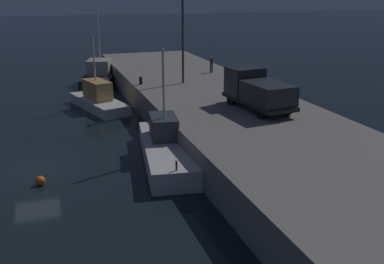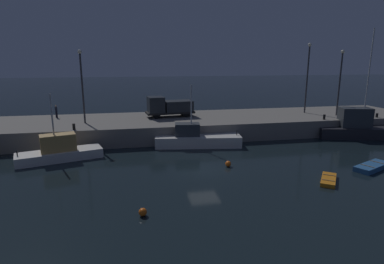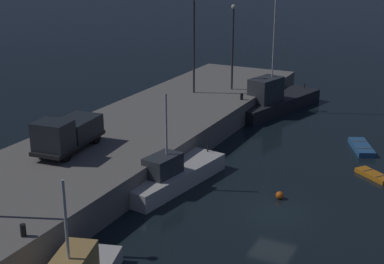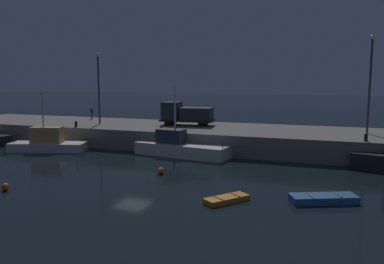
{
  "view_description": "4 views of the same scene",
  "coord_description": "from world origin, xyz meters",
  "px_view_note": "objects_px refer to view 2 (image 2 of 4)",
  "views": [
    {
      "loc": [
        24.37,
        1.16,
        9.65
      ],
      "look_at": [
        2.5,
        8.58,
        2.13
      ],
      "focal_mm": 41.01,
      "sensor_mm": 36.0,
      "label": 1
    },
    {
      "loc": [
        -5.78,
        -24.0,
        8.86
      ],
      "look_at": [
        0.2,
        6.06,
        1.87
      ],
      "focal_mm": 29.29,
      "sensor_mm": 36.0,
      "label": 2
    },
    {
      "loc": [
        -28.95,
        -9.05,
        15.09
      ],
      "look_at": [
        5.79,
        8.41,
        2.25
      ],
      "focal_mm": 51.84,
      "sensor_mm": 36.0,
      "label": 3
    },
    {
      "loc": [
        14.17,
        -25.61,
        7.05
      ],
      "look_at": [
        2.53,
        6.39,
        2.45
      ],
      "focal_mm": 36.4,
      "sensor_mm": 36.0,
      "label": 4
    }
  ],
  "objects_px": {
    "lamp_post_west": "(82,81)",
    "utility_truck": "(169,107)",
    "fishing_boat_white": "(365,128)",
    "bollard_west": "(324,117)",
    "mooring_buoy_near": "(228,164)",
    "lamp_post_east": "(308,73)",
    "bollard_east": "(74,127)",
    "fishing_boat_orange": "(59,151)",
    "dinghy_orange_near": "(329,180)",
    "rowboat_white_mid": "(372,167)",
    "dockworker": "(56,111)",
    "bollard_central": "(377,115)",
    "fishing_boat_blue": "(196,139)",
    "mooring_buoy_mid": "(143,212)",
    "lamp_post_central": "(340,78)"
  },
  "relations": [
    {
      "from": "lamp_post_west",
      "to": "utility_truck",
      "type": "xyz_separation_m",
      "value": [
        9.75,
        2.06,
        -3.38
      ]
    },
    {
      "from": "fishing_boat_white",
      "to": "bollard_west",
      "type": "relative_size",
      "value": 20.62
    },
    {
      "from": "mooring_buoy_near",
      "to": "lamp_post_east",
      "type": "relative_size",
      "value": 0.06
    },
    {
      "from": "lamp_post_west",
      "to": "bollard_east",
      "type": "bearing_deg",
      "value": -99.94
    },
    {
      "from": "fishing_boat_orange",
      "to": "bollard_east",
      "type": "relative_size",
      "value": 12.25
    },
    {
      "from": "dinghy_orange_near",
      "to": "rowboat_white_mid",
      "type": "bearing_deg",
      "value": 18.85
    },
    {
      "from": "dinghy_orange_near",
      "to": "utility_truck",
      "type": "distance_m",
      "value": 21.3
    },
    {
      "from": "rowboat_white_mid",
      "to": "bollard_west",
      "type": "bearing_deg",
      "value": 75.63
    },
    {
      "from": "dockworker",
      "to": "bollard_central",
      "type": "distance_m",
      "value": 39.46
    },
    {
      "from": "utility_truck",
      "to": "bollard_central",
      "type": "distance_m",
      "value": 25.76
    },
    {
      "from": "fishing_boat_blue",
      "to": "bollard_west",
      "type": "height_order",
      "value": "fishing_boat_blue"
    },
    {
      "from": "mooring_buoy_near",
      "to": "dockworker",
      "type": "bearing_deg",
      "value": 136.65
    },
    {
      "from": "dockworker",
      "to": "bollard_west",
      "type": "bearing_deg",
      "value": -13.38
    },
    {
      "from": "lamp_post_west",
      "to": "bollard_central",
      "type": "bearing_deg",
      "value": -5.54
    },
    {
      "from": "mooring_buoy_mid",
      "to": "lamp_post_west",
      "type": "relative_size",
      "value": 0.06
    },
    {
      "from": "mooring_buoy_near",
      "to": "dockworker",
      "type": "height_order",
      "value": "dockworker"
    },
    {
      "from": "dockworker",
      "to": "bollard_west",
      "type": "height_order",
      "value": "dockworker"
    },
    {
      "from": "bollard_central",
      "to": "rowboat_white_mid",
      "type": "bearing_deg",
      "value": -131.61
    },
    {
      "from": "dinghy_orange_near",
      "to": "bollard_west",
      "type": "bearing_deg",
      "value": 58.12
    },
    {
      "from": "lamp_post_east",
      "to": "dockworker",
      "type": "distance_m",
      "value": 32.33
    },
    {
      "from": "fishing_boat_orange",
      "to": "lamp_post_central",
      "type": "distance_m",
      "value": 33.52
    },
    {
      "from": "fishing_boat_orange",
      "to": "bollard_central",
      "type": "bearing_deg",
      "value": 5.8
    },
    {
      "from": "fishing_boat_white",
      "to": "dinghy_orange_near",
      "type": "height_order",
      "value": "fishing_boat_white"
    },
    {
      "from": "fishing_boat_blue",
      "to": "dinghy_orange_near",
      "type": "xyz_separation_m",
      "value": [
        7.63,
        -11.83,
        -0.63
      ]
    },
    {
      "from": "bollard_east",
      "to": "fishing_boat_blue",
      "type": "bearing_deg",
      "value": -5.89
    },
    {
      "from": "mooring_buoy_near",
      "to": "dockworker",
      "type": "distance_m",
      "value": 23.42
    },
    {
      "from": "fishing_boat_blue",
      "to": "fishing_boat_white",
      "type": "distance_m",
      "value": 20.34
    },
    {
      "from": "fishing_boat_blue",
      "to": "bollard_east",
      "type": "bearing_deg",
      "value": 174.11
    },
    {
      "from": "fishing_boat_white",
      "to": "bollard_east",
      "type": "distance_m",
      "value": 32.81
    },
    {
      "from": "fishing_boat_orange",
      "to": "lamp_post_east",
      "type": "distance_m",
      "value": 31.48
    },
    {
      "from": "mooring_buoy_near",
      "to": "fishing_boat_white",
      "type": "bearing_deg",
      "value": 20.02
    },
    {
      "from": "fishing_boat_orange",
      "to": "utility_truck",
      "type": "bearing_deg",
      "value": 39.23
    },
    {
      "from": "lamp_post_west",
      "to": "bollard_east",
      "type": "height_order",
      "value": "lamp_post_west"
    },
    {
      "from": "rowboat_white_mid",
      "to": "mooring_buoy_near",
      "type": "distance_m",
      "value": 12.01
    },
    {
      "from": "fishing_boat_blue",
      "to": "dinghy_orange_near",
      "type": "relative_size",
      "value": 3.33
    },
    {
      "from": "fishing_boat_blue",
      "to": "mooring_buoy_near",
      "type": "relative_size",
      "value": 18.35
    },
    {
      "from": "dinghy_orange_near",
      "to": "lamp_post_west",
      "type": "relative_size",
      "value": 0.35
    },
    {
      "from": "lamp_post_west",
      "to": "bollard_east",
      "type": "distance_m",
      "value": 5.65
    },
    {
      "from": "rowboat_white_mid",
      "to": "bollard_central",
      "type": "relative_size",
      "value": 7.69
    },
    {
      "from": "rowboat_white_mid",
      "to": "utility_truck",
      "type": "distance_m",
      "value": 22.8
    },
    {
      "from": "lamp_post_east",
      "to": "dockworker",
      "type": "relative_size",
      "value": 5.79
    },
    {
      "from": "fishing_boat_orange",
      "to": "mooring_buoy_near",
      "type": "height_order",
      "value": "fishing_boat_orange"
    },
    {
      "from": "rowboat_white_mid",
      "to": "dockworker",
      "type": "bearing_deg",
      "value": 146.5
    },
    {
      "from": "fishing_boat_blue",
      "to": "lamp_post_east",
      "type": "relative_size",
      "value": 1.02
    },
    {
      "from": "mooring_buoy_mid",
      "to": "dockworker",
      "type": "relative_size",
      "value": 0.31
    },
    {
      "from": "rowboat_white_mid",
      "to": "bollard_east",
      "type": "distance_m",
      "value": 27.84
    },
    {
      "from": "fishing_boat_white",
      "to": "rowboat_white_mid",
      "type": "bearing_deg",
      "value": -126.84
    },
    {
      "from": "bollard_west",
      "to": "bollard_east",
      "type": "relative_size",
      "value": 0.96
    },
    {
      "from": "dinghy_orange_near",
      "to": "dockworker",
      "type": "height_order",
      "value": "dockworker"
    },
    {
      "from": "utility_truck",
      "to": "bollard_east",
      "type": "distance_m",
      "value": 11.83
    }
  ]
}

